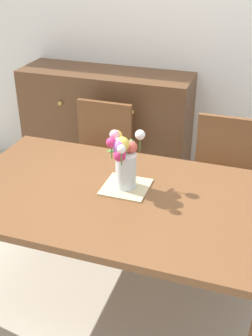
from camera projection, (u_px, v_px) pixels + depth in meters
ground_plane at (120, 300)px, 2.60m from camera, size 12.00×12.00×0.00m
back_wall at (189, 18)px, 3.25m from camera, size 7.00×0.10×2.80m
dining_table at (119, 208)px, 2.27m from camera, size 1.70×0.98×0.77m
chair_left at (100, 155)px, 3.17m from camera, size 0.42×0.42×0.90m
chair_right at (222, 174)px, 2.91m from camera, size 0.42×0.42×0.90m
dresser at (107, 129)px, 3.63m from camera, size 1.40×0.47×1.00m
placemat at (126, 187)px, 2.29m from camera, size 0.24×0.24×0.01m
flower_vase at (124, 158)px, 2.20m from camera, size 0.18×0.24×0.31m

